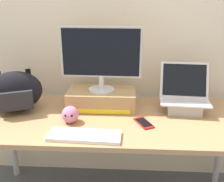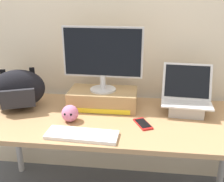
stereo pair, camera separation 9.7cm
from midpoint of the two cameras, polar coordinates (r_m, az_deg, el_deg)
The scene contains 9 objects.
back_wall at distance 2.01m, azimuth -0.69°, elevation 15.51°, with size 7.00×0.10×2.60m, color beige.
desk at distance 1.74m, azimuth -1.62°, elevation -7.71°, with size 1.81×0.73×0.72m.
toner_box_yellow at distance 1.83m, azimuth -3.81°, elevation -1.72°, with size 0.47×0.25×0.12m.
desktop_monitor at distance 1.74m, azimuth -4.05°, elevation 7.46°, with size 0.53×0.18×0.43m.
open_laptop at distance 1.83m, azimuth 13.87°, elevation -2.15°, with size 0.34×0.27×0.31m.
external_keyboard at distance 1.49m, azimuth -7.89°, elevation -9.63°, with size 0.41×0.16×0.02m.
messenger_backpack at distance 1.89m, azimuth -21.76°, elevation -0.11°, with size 0.41×0.32×0.27m.
cell_phone at distance 1.63m, azimuth 5.21°, elevation -6.96°, with size 0.13×0.17×0.01m.
plush_toy at distance 1.65m, azimuth -10.76°, elevation -5.06°, with size 0.11×0.11×0.11m.
Camera 1 is at (0.08, -1.53, 1.47)m, focal length 42.00 mm.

